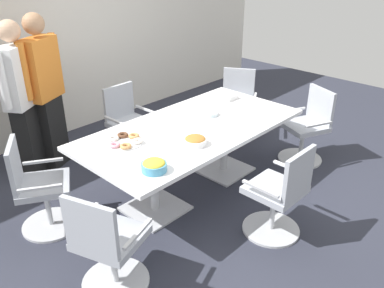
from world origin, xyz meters
TOP-DOWN VIEW (x-y plane):
  - ground_plane at (0.00, 0.00)m, footprint 10.00×10.00m
  - back_wall at (0.00, 2.40)m, footprint 8.00×0.10m
  - conference_table at (0.00, 0.00)m, footprint 2.40×1.20m
  - office_chair_0 at (1.48, 0.54)m, footprint 0.74×0.74m
  - office_chair_1 at (0.02, 1.10)m, footprint 0.55×0.55m
  - office_chair_2 at (-1.47, 0.56)m, footprint 0.74×0.74m
  - office_chair_3 at (-1.49, -0.53)m, footprint 0.69×0.69m
  - office_chair_4 at (-0.02, -1.10)m, footprint 0.54×0.54m
  - office_chair_5 at (1.47, -0.56)m, footprint 0.71×0.71m
  - person_standing_0 at (-1.02, 1.60)m, footprint 0.55×0.43m
  - person_standing_1 at (-0.74, 1.61)m, footprint 0.58×0.39m
  - snack_bowl_pretzels at (-0.28, -0.30)m, footprint 0.22×0.22m
  - snack_bowl_chips_yellow at (-0.87, -0.39)m, footprint 0.21×0.21m
  - donut_platter at (-0.71, 0.21)m, footprint 0.36×0.34m
  - plate_stack at (0.36, 0.08)m, footprint 0.19×0.19m
  - napkin_pile at (0.90, 0.26)m, footprint 0.19×0.19m

SIDE VIEW (x-z plane):
  - ground_plane at x=0.00m, z-range -0.01..0.00m
  - office_chair_0 at x=1.48m, z-range -0.05..0.86m
  - office_chair_1 at x=0.02m, z-range -0.05..0.86m
  - office_chair_2 at x=-1.47m, z-range -0.05..0.86m
  - office_chair_3 at x=-1.49m, z-range -0.05..0.86m
  - office_chair_4 at x=-0.02m, z-range -0.05..0.86m
  - office_chair_5 at x=1.47m, z-range -0.05..0.86m
  - conference_table at x=0.00m, z-range 0.25..1.00m
  - donut_platter at x=-0.71m, z-range 0.75..0.79m
  - plate_stack at x=0.36m, z-range 0.75..0.79m
  - napkin_pile at x=0.90m, z-range 0.75..0.81m
  - snack_bowl_pretzels at x=-0.28m, z-range 0.75..0.83m
  - snack_bowl_chips_yellow at x=-0.87m, z-range 0.75..0.85m
  - person_standing_0 at x=-1.02m, z-range 0.04..1.81m
  - person_standing_1 at x=-0.74m, z-range 0.04..1.85m
  - back_wall at x=0.00m, z-range 0.00..2.80m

